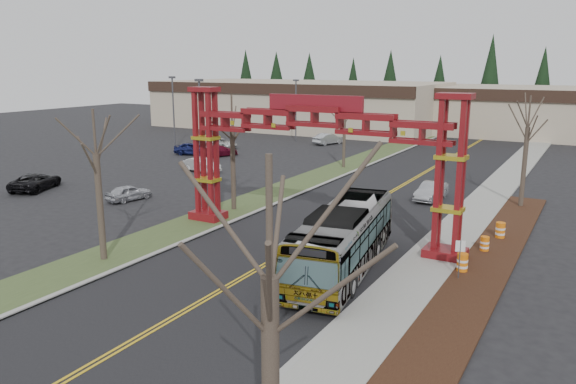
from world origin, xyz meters
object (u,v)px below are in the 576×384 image
Objects in this scene: parked_car_near_b at (201,165)px; parked_car_far_a at (328,139)px; parked_car_near_a at (129,193)px; bare_tree_median_mid at (232,127)px; bare_tree_median_near at (96,154)px; barrel_mid at (485,245)px; transit_bus at (343,239)px; barrel_south at (462,263)px; light_pole_far at (296,106)px; gateway_arch at (314,140)px; silver_sedan at (431,191)px; bare_tree_right_near at (270,280)px; bare_tree_right_far at (528,128)px; light_pole_near at (200,119)px; parked_car_far_b at (221,143)px; parked_car_mid_b at (193,149)px; parked_car_near_c at (36,181)px; light_pole_mid at (173,107)px; parked_car_mid_a at (220,151)px; barrel_north at (500,231)px; street_sign at (460,252)px; bare_tree_median_far at (345,118)px.

parked_car_far_a is (2.51, 23.66, 0.05)m from parked_car_near_b.
bare_tree_median_mid is at bearing -159.74° from parked_car_near_a.
barrel_mid is (17.65, 11.40, -5.30)m from bare_tree_median_near.
barrel_south is at bearing 17.07° from transit_bus.
parked_car_far_a is at bearing -5.78° from light_pole_far.
gateway_arch is 7.24m from transit_bus.
barrel_mid is (6.04, -10.93, -0.23)m from silver_sedan.
bare_tree_median_mid reaches higher than silver_sedan.
bare_tree_right_near reaches higher than parked_car_near_a.
light_pole_near reaches higher than bare_tree_right_far.
bare_tree_median_mid is 37.51m from light_pole_far.
parked_car_mid_b is at bearing -168.01° from parked_car_far_b.
parked_car_near_c reaches higher than silver_sedan.
parked_car_near_a is 0.43× the size of light_pole_far.
light_pole_mid is at bearing -46.80° from parked_car_near_a.
bare_tree_median_mid is (8.73, -34.29, 5.25)m from parked_car_far_a.
bare_tree_median_near is at bearing -90.00° from bare_tree_median_mid.
bare_tree_right_far reaches higher than transit_bus.
parked_car_near_a is 35.77m from bare_tree_right_near.
parked_car_near_a is at bearing 175.11° from gateway_arch.
parked_car_mid_a is at bearing -14.08° from light_pole_mid.
parked_car_far_b is 0.49× the size of light_pole_near.
bare_tree_median_mid is (18.66, -18.49, 5.25)m from parked_car_mid_b.
transit_bus is at bearing 136.14° from parked_car_far_a.
bare_tree_right_far is at bearing 12.96° from silver_sedan.
barrel_south is at bearing -176.86° from parked_car_near_a.
parked_car_far_b reaches higher than barrel_north.
street_sign is (31.27, -40.61, -3.37)m from light_pole_far.
light_pole_mid reaches higher than bare_tree_median_mid.
parked_car_mid_a is at bearing 128.55° from bare_tree_median_mid.
street_sign reaches higher than parked_car_far_b.
bare_tree_right_near is (37.03, -49.13, 6.05)m from parked_car_far_b.
light_pole_near is 1.01× the size of light_pole_mid.
light_pole_far is 9.02× the size of barrel_mid.
parked_car_near_b is at bearing 158.34° from barrel_mid.
transit_bus reaches higher than silver_sedan.
light_pole_mid is at bearing 47.31° from parked_car_mid_b.
silver_sedan is 16.26m from bare_tree_median_mid.
parked_car_mid_b is at bearing -53.79° from parked_car_near_a.
parked_car_mid_a reaches higher than barrel_south.
light_pole_far is (-25.78, 42.18, 3.15)m from transit_bus.
bare_tree_median_near is 31.78m from bare_tree_median_far.
parked_car_mid_b is (-9.90, 20.08, 0.13)m from parked_car_near_a.
bare_tree_median_mid is (-11.60, -10.08, 5.30)m from silver_sedan.
light_pole_far reaches higher than barrel_mid.
silver_sedan is at bearing -106.78° from parked_car_far_b.
light_pole_near reaches higher than parked_car_near_b.
parked_car_mid_a is 40.50m from barrel_south.
gateway_arch is 40.12m from light_pole_mid.
parked_car_mid_b is (-3.31, -0.78, 0.10)m from parked_car_mid_a.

